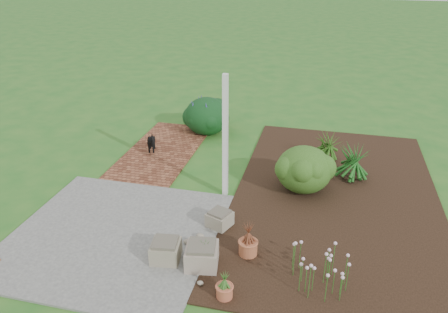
% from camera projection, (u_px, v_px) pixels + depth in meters
% --- Properties ---
extents(ground, '(80.00, 80.00, 0.00)m').
position_uv_depth(ground, '(210.00, 195.00, 8.88)').
color(ground, '#246620').
rests_on(ground, ground).
extents(concrete_patio, '(3.50, 3.50, 0.04)m').
position_uv_depth(concrete_patio, '(114.00, 235.00, 7.61)').
color(concrete_patio, '#595956').
rests_on(concrete_patio, ground).
extents(brick_path, '(1.60, 3.50, 0.04)m').
position_uv_depth(brick_path, '(163.00, 150.00, 10.77)').
color(brick_path, '#5A2D1C').
rests_on(brick_path, ground).
extents(garden_bed, '(4.00, 7.00, 0.03)m').
position_uv_depth(garden_bed, '(336.00, 197.00, 8.77)').
color(garden_bed, black).
rests_on(garden_bed, ground).
extents(veranda_post, '(0.10, 0.10, 2.50)m').
position_uv_depth(veranda_post, '(225.00, 138.00, 8.37)').
color(veranda_post, white).
rests_on(veranda_post, ground).
extents(stone_trough_near, '(0.57, 0.57, 0.33)m').
position_uv_depth(stone_trough_near, '(202.00, 256.00, 6.79)').
color(stone_trough_near, gray).
rests_on(stone_trough_near, concrete_patio).
extents(stone_trough_mid, '(0.51, 0.51, 0.30)m').
position_uv_depth(stone_trough_mid, '(166.00, 251.00, 6.93)').
color(stone_trough_mid, gray).
rests_on(stone_trough_mid, concrete_patio).
extents(stone_trough_far, '(0.50, 0.50, 0.26)m').
position_uv_depth(stone_trough_far, '(220.00, 219.00, 7.78)').
color(stone_trough_far, gray).
rests_on(stone_trough_far, concrete_patio).
extents(black_dog, '(0.24, 0.49, 0.43)m').
position_uv_depth(black_dog, '(151.00, 142.00, 10.57)').
color(black_dog, black).
rests_on(black_dog, brick_path).
extents(cream_ceramic_urn, '(0.35, 0.35, 0.36)m').
position_uv_depth(cream_ceramic_urn, '(205.00, 121.00, 12.07)').
color(cream_ceramic_urn, beige).
rests_on(cream_ceramic_urn, brick_path).
extents(evergreen_shrub, '(1.38, 1.38, 0.96)m').
position_uv_depth(evergreen_shrub, '(304.00, 168.00, 8.83)').
color(evergreen_shrub, '#193C0D').
rests_on(evergreen_shrub, garden_bed).
extents(agapanthus_clump_back, '(1.19, 1.19, 0.90)m').
position_uv_depth(agapanthus_clump_back, '(353.00, 159.00, 9.28)').
color(agapanthus_clump_back, '#123F12').
rests_on(agapanthus_clump_back, garden_bed).
extents(agapanthus_clump_front, '(1.16, 1.16, 0.79)m').
position_uv_depth(agapanthus_clump_front, '(327.00, 144.00, 10.13)').
color(agapanthus_clump_front, '#0D380A').
rests_on(agapanthus_clump_front, garden_bed).
extents(pink_flower_patch, '(1.04, 1.04, 0.62)m').
position_uv_depth(pink_flower_patch, '(318.00, 270.00, 6.29)').
color(pink_flower_patch, '#113D0F').
rests_on(pink_flower_patch, garden_bed).
extents(terracotta_pot_bronze, '(0.39, 0.39, 0.24)m').
position_uv_depth(terracotta_pot_bronze, '(248.00, 248.00, 7.07)').
color(terracotta_pot_bronze, '#AC5D3A').
rests_on(terracotta_pot_bronze, garden_bed).
extents(terracotta_pot_small_left, '(0.28, 0.28, 0.20)m').
position_uv_depth(terracotta_pot_small_left, '(224.00, 291.00, 6.20)').
color(terracotta_pot_small_left, '#B95C3E').
rests_on(terracotta_pot_small_left, garden_bed).
extents(terracotta_pot_small_right, '(0.31, 0.31, 0.21)m').
position_uv_depth(terracotta_pot_small_right, '(205.00, 258.00, 6.85)').
color(terracotta_pot_small_right, '#9B5034').
rests_on(terracotta_pot_small_right, garden_bed).
extents(purple_flowering_bush, '(1.49, 1.49, 1.01)m').
position_uv_depth(purple_flowering_bush, '(207.00, 115.00, 11.66)').
color(purple_flowering_bush, black).
rests_on(purple_flowering_bush, ground).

